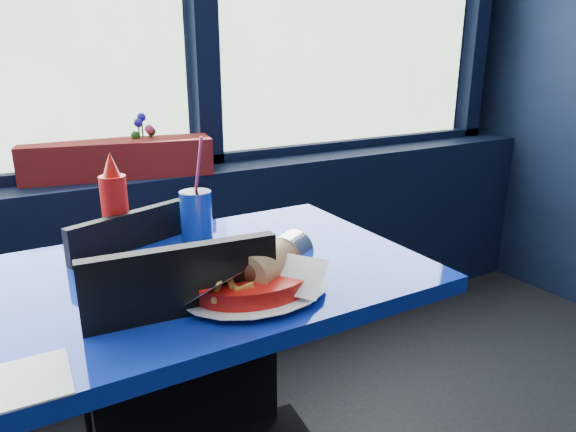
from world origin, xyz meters
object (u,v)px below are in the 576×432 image
at_px(soda_cup, 196,214).
at_px(planter_box, 119,159).
at_px(food_basket, 257,278).
at_px(chair_near_back, 146,316).
at_px(flower_vase, 146,155).
at_px(ketchup_bottle, 115,206).
at_px(near_table, 176,344).

bearing_deg(soda_cup, planter_box, 94.48).
xyz_separation_m(food_basket, soda_cup, (0.01, 0.39, 0.03)).
xyz_separation_m(chair_near_back, food_basket, (0.12, -0.52, 0.30)).
distance_m(flower_vase, soda_cup, 0.68).
distance_m(chair_near_back, soda_cup, 0.38).
bearing_deg(flower_vase, soda_cup, -94.20).
bearing_deg(flower_vase, ketchup_bottle, -111.93).
xyz_separation_m(planter_box, soda_cup, (0.05, -0.68, -0.05)).
relative_size(chair_near_back, ketchup_bottle, 3.30).
height_order(near_table, chair_near_back, chair_near_back).
bearing_deg(planter_box, soda_cup, -73.93).
height_order(food_basket, ketchup_bottle, ketchup_bottle).
bearing_deg(chair_near_back, ketchup_bottle, 26.14).
height_order(near_table, ketchup_bottle, ketchup_bottle).
xyz_separation_m(near_table, planter_box, (0.09, 0.88, 0.30)).
relative_size(near_table, chair_near_back, 1.41).
distance_m(flower_vase, ketchup_bottle, 0.68).
distance_m(planter_box, soda_cup, 0.68).
bearing_deg(near_table, chair_near_back, 88.22).
xyz_separation_m(food_basket, ketchup_bottle, (-0.19, 0.44, 0.07)).
height_order(chair_near_back, soda_cup, soda_cup).
bearing_deg(food_basket, planter_box, 86.95).
height_order(near_table, soda_cup, soda_cup).
distance_m(planter_box, food_basket, 1.07).
bearing_deg(flower_vase, food_basket, -93.24).
bearing_deg(ketchup_bottle, soda_cup, -14.45).
relative_size(near_table, soda_cup, 4.11).
height_order(near_table, flower_vase, flower_vase).
bearing_deg(food_basket, soda_cup, 83.11).
relative_size(flower_vase, ketchup_bottle, 0.90).
bearing_deg(chair_near_back, near_table, 67.66).
bearing_deg(near_table, soda_cup, 54.95).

